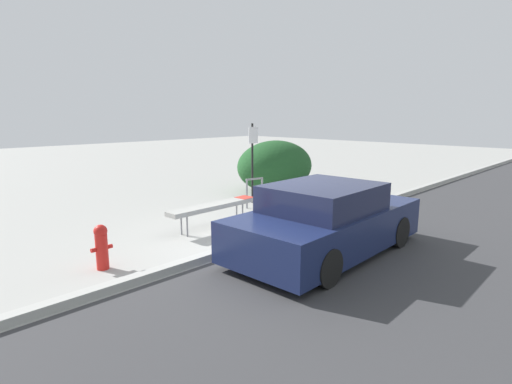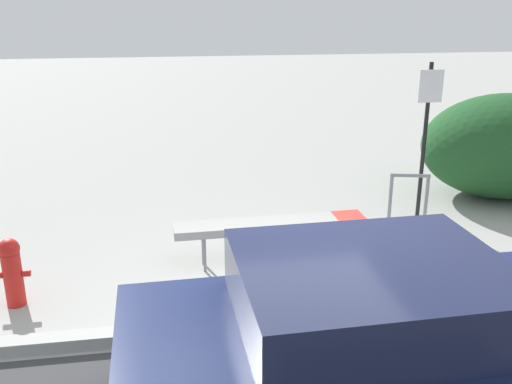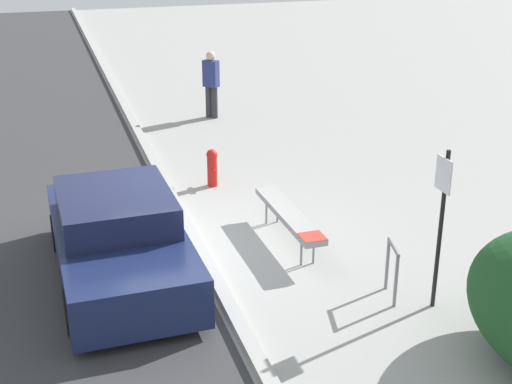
% 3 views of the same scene
% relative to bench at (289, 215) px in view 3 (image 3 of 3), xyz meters
% --- Properties ---
extents(ground_plane, '(60.00, 60.00, 0.00)m').
position_rel_bench_xyz_m(ground_plane, '(-0.18, -1.51, -0.50)').
color(ground_plane, '#9E9E99').
extents(curb, '(60.00, 0.20, 0.13)m').
position_rel_bench_xyz_m(curb, '(-0.18, -1.51, -0.43)').
color(curb, '#A8A8A3').
rests_on(curb, ground_plane).
extents(bench, '(2.37, 0.42, 0.56)m').
position_rel_bench_xyz_m(bench, '(0.00, 0.00, 0.00)').
color(bench, gray).
rests_on(bench, ground_plane).
extents(bike_rack, '(0.55, 0.18, 0.83)m').
position_rel_bench_xyz_m(bike_rack, '(2.12, 0.78, 0.00)').
color(bike_rack, gray).
rests_on(bike_rack, ground_plane).
extents(sign_post, '(0.36, 0.08, 2.30)m').
position_rel_bench_xyz_m(sign_post, '(2.50, 1.24, 0.88)').
color(sign_post, black).
rests_on(sign_post, ground_plane).
extents(fire_hydrant, '(0.36, 0.22, 0.77)m').
position_rel_bench_xyz_m(fire_hydrant, '(-2.90, -0.58, -0.09)').
color(fire_hydrant, red).
rests_on(fire_hydrant, ground_plane).
extents(pedestrian, '(0.44, 0.43, 1.75)m').
position_rel_bench_xyz_m(pedestrian, '(-7.73, 0.60, 0.44)').
color(pedestrian, '#333338').
rests_on(pedestrian, ground_plane).
extents(parked_car_near, '(4.12, 1.91, 1.32)m').
position_rel_bench_xyz_m(parked_car_near, '(0.33, -2.81, 0.12)').
color(parked_car_near, black).
rests_on(parked_car_near, ground_plane).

